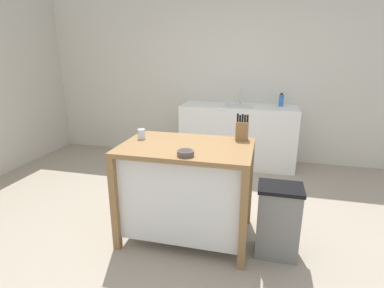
{
  "coord_description": "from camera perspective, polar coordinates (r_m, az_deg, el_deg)",
  "views": [
    {
      "loc": [
        0.62,
        -2.28,
        1.67
      ],
      "look_at": [
        -0.03,
        0.34,
        0.84
      ],
      "focal_mm": 28.21,
      "sensor_mm": 36.0,
      "label": 1
    }
  ],
  "objects": [
    {
      "name": "wall_back",
      "position": [
        4.84,
        6.72,
        12.59
      ],
      "size": [
        5.98,
        0.1,
        2.6
      ],
      "primitive_type": "cube",
      "color": "beige",
      "rests_on": "ground"
    },
    {
      "name": "sink_counter",
      "position": [
        4.62,
        8.66,
        1.66
      ],
      "size": [
        1.69,
        0.6,
        0.91
      ],
      "color": "silver",
      "rests_on": "ground"
    },
    {
      "name": "drinking_cup",
      "position": [
        2.83,
        -9.52,
        1.86
      ],
      "size": [
        0.07,
        0.07,
        0.09
      ],
      "color": "silver",
      "rests_on": "kitchen_island"
    },
    {
      "name": "sink_faucet",
      "position": [
        4.64,
        9.14,
        8.82
      ],
      "size": [
        0.02,
        0.02,
        0.22
      ],
      "color": "#B7BCC1",
      "rests_on": "sink_counter"
    },
    {
      "name": "ground_plane",
      "position": [
        2.89,
        -1.09,
        -18.21
      ],
      "size": [
        6.98,
        6.98,
        0.0
      ],
      "primitive_type": "plane",
      "color": "gray",
      "rests_on": "ground"
    },
    {
      "name": "knife_block",
      "position": [
        2.78,
        9.44,
        2.6
      ],
      "size": [
        0.11,
        0.09,
        0.24
      ],
      "color": "olive",
      "rests_on": "kitchen_island"
    },
    {
      "name": "bowl_ceramic_small",
      "position": [
        2.34,
        -1.22,
        -1.7
      ],
      "size": [
        0.13,
        0.13,
        0.04
      ],
      "color": "#564C47",
      "rests_on": "kitchen_island"
    },
    {
      "name": "trash_bin",
      "position": [
        2.69,
        15.92,
        -13.73
      ],
      "size": [
        0.36,
        0.28,
        0.63
      ],
      "color": "slate",
      "rests_on": "ground"
    },
    {
      "name": "bottle_spray_cleaner",
      "position": [
        4.57,
        16.52,
        7.93
      ],
      "size": [
        0.07,
        0.07,
        0.19
      ],
      "color": "blue",
      "rests_on": "sink_counter"
    },
    {
      "name": "kitchen_island",
      "position": [
        2.76,
        -1.01,
        -8.01
      ],
      "size": [
        1.14,
        0.76,
        0.89
      ],
      "color": "olive",
      "rests_on": "ground"
    }
  ]
}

